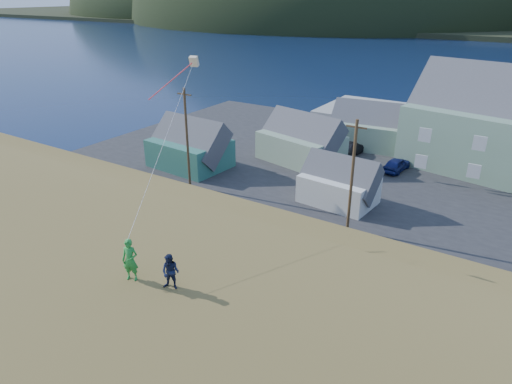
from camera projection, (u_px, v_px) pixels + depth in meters
ground at (340, 239)px, 36.19m from camera, size 900.00×900.00×0.00m
grass_strip at (330, 249)px, 34.63m from camera, size 110.00×8.00×0.10m
waterfront_lot at (402, 172)px, 49.26m from camera, size 72.00×36.00×0.12m
wharf at (407, 116)px, 69.77m from camera, size 26.00×14.00×0.90m
shed_teal at (190, 146)px, 49.85m from camera, size 8.95×6.62×6.73m
shed_palegreen_near at (301, 140)px, 51.46m from camera, size 10.39×7.74×6.78m
shed_white at (339, 182)px, 41.40m from camera, size 7.23×5.10×5.46m
shed_palegreen_far at (373, 127)px, 56.25m from camera, size 10.70×6.76×6.84m
utility_poles at (331, 173)px, 36.29m from camera, size 30.05×0.24×9.81m
parked_cars at (329, 139)px, 57.42m from camera, size 20.30×12.75×1.57m
kite_flyer_green at (130, 260)px, 18.40m from camera, size 0.78×0.66×1.83m
kite_flyer_navy at (171, 272)px, 17.89m from camera, size 0.88×0.77×1.53m
kite_rig at (190, 67)px, 24.81m from camera, size 2.63×4.96×11.57m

